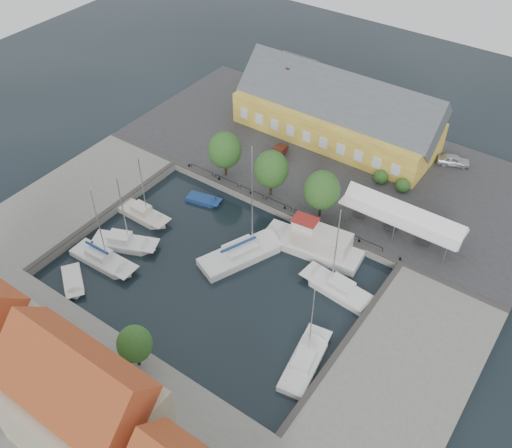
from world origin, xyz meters
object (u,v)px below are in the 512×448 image
at_px(warehouse, 334,113).
at_px(west_boat_c, 124,244).
at_px(trawler, 316,245).
at_px(car_silver, 454,160).
at_px(east_boat_c, 305,363).
at_px(center_sailboat, 244,254).
at_px(west_boat_b, 144,215).
at_px(car_red, 278,153).
at_px(launch_sw, 73,282).
at_px(west_boat_d, 103,260).
at_px(east_boat_a, 337,289).
at_px(launch_nw, 203,201).
at_px(tent_canopy, 402,216).

xyz_separation_m(warehouse, west_boat_c, (-8.68, -32.73, -4.17)).
bearing_deg(trawler, car_silver, 73.63).
bearing_deg(east_boat_c, center_sailboat, 147.46).
xyz_separation_m(east_boat_c, west_boat_b, (-26.96, 6.78, 0.00)).
xyz_separation_m(car_red, launch_sw, (-5.96, -30.75, -1.59)).
relative_size(car_red, west_boat_b, 0.43).
height_order(west_boat_d, launch_sw, west_boat_d).
relative_size(warehouse, east_boat_c, 2.77).
bearing_deg(warehouse, center_sailboat, -82.12).
xyz_separation_m(car_red, west_boat_b, (-7.18, -18.54, -1.42)).
distance_m(center_sailboat, west_boat_d, 15.71).
xyz_separation_m(center_sailboat, east_boat_a, (11.15, 1.47, -0.10)).
bearing_deg(trawler, launch_sw, -134.70).
bearing_deg(west_boat_d, center_sailboat, 38.49).
xyz_separation_m(east_boat_c, launch_nw, (-22.97, 13.29, -0.17)).
bearing_deg(trawler, center_sailboat, -139.80).
relative_size(center_sailboat, launch_sw, 2.85).
bearing_deg(launch_sw, east_boat_a, 32.69).
xyz_separation_m(east_boat_c, west_boat_c, (-25.41, 1.83, 0.00)).
bearing_deg(warehouse, tent_canopy, -39.86).
bearing_deg(car_silver, launch_sw, 126.47).
bearing_deg(tent_canopy, center_sailboat, -136.44).
bearing_deg(launch_sw, east_boat_c, 11.91).
xyz_separation_m(west_boat_b, launch_sw, (1.22, -12.21, -0.17)).
height_order(center_sailboat, trawler, center_sailboat).
bearing_deg(tent_canopy, launch_sw, -134.41).
relative_size(car_red, trawler, 0.35).
bearing_deg(east_boat_a, warehouse, 120.87).
xyz_separation_m(car_red, west_boat_c, (-5.64, -23.49, -1.42)).
height_order(west_boat_c, launch_sw, west_boat_c).
relative_size(west_boat_c, launch_nw, 2.26).
xyz_separation_m(warehouse, west_boat_b, (-10.22, -27.78, -4.17)).
bearing_deg(west_boat_d, east_boat_a, 25.62).
distance_m(east_boat_a, launch_sw, 28.26).
bearing_deg(east_boat_a, tent_canopy, 80.51).
bearing_deg(car_red, car_silver, 20.73).
bearing_deg(east_boat_a, launch_sw, -147.31).
bearing_deg(launch_sw, trawler, 45.30).
xyz_separation_m(tent_canopy, west_boat_d, (-25.27, -22.12, -3.41)).
bearing_deg(east_boat_c, west_boat_c, 175.89).
bearing_deg(west_boat_d, launch_nw, 80.60).
bearing_deg(east_boat_a, west_boat_b, -173.03).
distance_m(tent_canopy, west_boat_d, 33.75).
distance_m(center_sailboat, launch_nw, 11.03).
distance_m(car_red, west_boat_c, 24.20).
relative_size(car_silver, east_boat_c, 0.42).
distance_m(center_sailboat, trawler, 8.20).
distance_m(trawler, east_boat_c, 15.29).
relative_size(trawler, west_boat_b, 1.24).
bearing_deg(car_red, launch_sw, -111.23).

